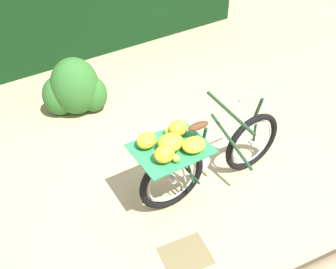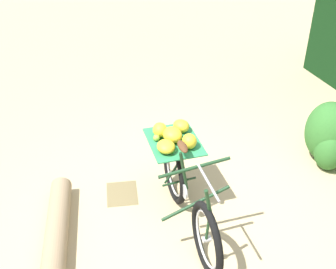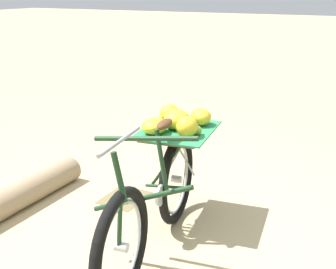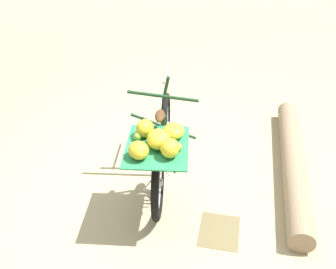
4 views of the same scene
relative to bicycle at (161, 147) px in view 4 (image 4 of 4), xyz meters
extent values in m
plane|color=tan|center=(-0.05, 0.10, -0.51)|extent=(60.00, 60.00, 0.00)
torus|color=black|center=(0.67, 0.10, -0.15)|extent=(0.73, 0.17, 0.73)
torus|color=#B7B7BC|center=(0.67, 0.10, -0.15)|extent=(0.56, 0.10, 0.57)
cylinder|color=#B7B7BC|center=(0.67, 0.10, -0.15)|extent=(0.07, 0.09, 0.06)
torus|color=black|center=(-0.37, -0.05, -0.15)|extent=(0.73, 0.17, 0.73)
torus|color=#B7B7BC|center=(-0.37, -0.05, -0.15)|extent=(0.56, 0.10, 0.57)
cylinder|color=#B7B7BC|center=(-0.37, -0.05, -0.15)|extent=(0.07, 0.09, 0.06)
cylinder|color=#19381E|center=(0.35, 0.05, 0.02)|extent=(0.13, 0.70, 0.30)
cylinder|color=#19381E|center=(0.28, 0.04, 0.41)|extent=(0.14, 0.71, 0.11)
cylinder|color=#19381E|center=(-0.03, 0.00, 0.13)|extent=(0.05, 0.12, 0.49)
cylinder|color=#19381E|center=(-0.18, -0.02, -0.13)|extent=(0.08, 0.38, 0.05)
cylinder|color=#19381E|center=(-0.22, -0.03, 0.08)|extent=(0.07, 0.32, 0.47)
cylinder|color=#19381E|center=(0.68, 0.10, 0.00)|extent=(0.03, 0.05, 0.30)
cylinder|color=#19381E|center=(0.66, 0.10, 0.30)|extent=(0.05, 0.10, 0.30)
cylinder|color=gray|center=(0.63, 0.09, 0.51)|extent=(0.52, 0.10, 0.02)
ellipsoid|color=#4C2D19|center=(-0.09, -0.01, 0.40)|extent=(0.23, 0.12, 0.06)
cylinder|color=#B7B7BC|center=(0.01, 0.00, -0.12)|extent=(0.16, 0.04, 0.16)
cylinder|color=#B7B7BC|center=(-0.27, -0.04, 0.04)|extent=(0.05, 0.20, 0.39)
cylinder|color=#B7B7BC|center=(-0.48, -0.07, 0.04)|extent=(0.05, 0.24, 0.39)
cube|color=brown|center=(-0.39, -0.05, 0.25)|extent=(0.66, 0.52, 0.02)
cube|color=#287F4C|center=(-0.39, -0.05, 0.26)|extent=(0.75, 0.63, 0.01)
ellipsoid|color=gold|center=(-0.25, 0.09, 0.35)|extent=(0.19, 0.16, 0.16)
ellipsoid|color=gold|center=(-0.58, 0.05, 0.34)|extent=(0.25, 0.24, 0.14)
ellipsoid|color=gold|center=(-0.40, -0.07, 0.35)|extent=(0.29, 0.27, 0.15)
ellipsoid|color=gold|center=(-0.51, -0.19, 0.35)|extent=(0.19, 0.16, 0.16)
ellipsoid|color=gold|center=(-0.21, -0.16, 0.33)|extent=(0.25, 0.22, 0.12)
sphere|color=#8CAD38|center=(-0.42, -0.24, 0.31)|extent=(0.07, 0.07, 0.07)
sphere|color=#8CAD38|center=(-0.33, 0.13, 0.31)|extent=(0.07, 0.07, 0.07)
sphere|color=#B29333|center=(-0.37, -0.01, 0.31)|extent=(0.09, 0.09, 0.09)
cylinder|color=#937A5B|center=(0.59, -1.35, -0.39)|extent=(2.42, 0.24, 0.24)
cube|color=olive|center=(-0.51, -0.66, -0.51)|extent=(0.44, 0.36, 0.01)
camera|label=1|loc=(-1.39, -2.26, 2.36)|focal=37.76mm
camera|label=2|loc=(3.48, -0.65, 2.93)|focal=46.62mm
camera|label=3|loc=(2.60, 1.43, 1.33)|focal=47.97mm
camera|label=4|loc=(-3.02, -0.70, 2.09)|focal=40.59mm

